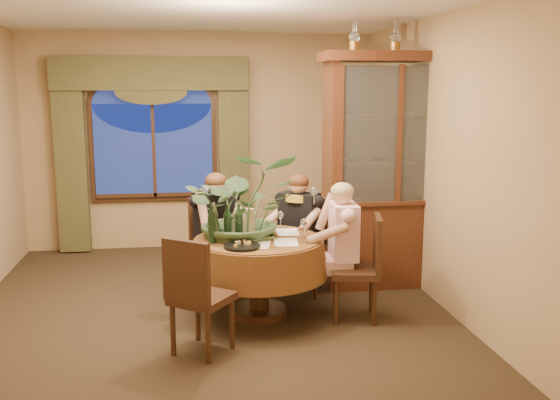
{
  "coord_description": "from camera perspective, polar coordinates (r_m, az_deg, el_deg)",
  "views": [
    {
      "loc": [
        -0.18,
        -5.77,
        2.12
      ],
      "look_at": [
        0.65,
        -0.25,
        1.1
      ],
      "focal_mm": 40.0,
      "sensor_mm": 36.0,
      "label": 1
    }
  ],
  "objects": [
    {
      "name": "floor",
      "position": [
        6.15,
        -6.44,
        -9.87
      ],
      "size": [
        5.0,
        5.0,
        0.0
      ],
      "primitive_type": "plane",
      "color": "black",
      "rests_on": "ground"
    },
    {
      "name": "wall_back",
      "position": [
        8.31,
        -7.31,
        5.3
      ],
      "size": [
        4.5,
        0.0,
        4.5
      ],
      "primitive_type": "plane",
      "rotation": [
        1.57,
        0.0,
        0.0
      ],
      "color": "#A07F55",
      "rests_on": "ground"
    },
    {
      "name": "wall_right",
      "position": [
        6.3,
        14.21,
        3.48
      ],
      "size": [
        0.0,
        5.0,
        5.0
      ],
      "primitive_type": "plane",
      "rotation": [
        1.57,
        0.0,
        -1.57
      ],
      "color": "#A07F55",
      "rests_on": "ground"
    },
    {
      "name": "ceiling",
      "position": [
        5.81,
        -7.02,
        16.99
      ],
      "size": [
        5.0,
        5.0,
        0.0
      ],
      "primitive_type": "plane",
      "rotation": [
        3.14,
        0.0,
        0.0
      ],
      "color": "white",
      "rests_on": "wall_back"
    },
    {
      "name": "window",
      "position": [
        8.25,
        -11.47,
        4.45
      ],
      "size": [
        1.62,
        0.1,
        1.32
      ],
      "primitive_type": null,
      "color": "navy",
      "rests_on": "wall_back"
    },
    {
      "name": "arched_transom",
      "position": [
        8.21,
        -11.66,
        9.87
      ],
      "size": [
        1.6,
        0.06,
        0.44
      ],
      "primitive_type": null,
      "color": "navy",
      "rests_on": "wall_back"
    },
    {
      "name": "drapery_left",
      "position": [
        8.33,
        -18.55,
        3.34
      ],
      "size": [
        0.38,
        0.14,
        2.32
      ],
      "primitive_type": "cube",
      "color": "#434222",
      "rests_on": "floor"
    },
    {
      "name": "drapery_right",
      "position": [
        8.23,
        -4.26,
        3.77
      ],
      "size": [
        0.38,
        0.14,
        2.32
      ],
      "primitive_type": "cube",
      "color": "#434222",
      "rests_on": "floor"
    },
    {
      "name": "swag_valance",
      "position": [
        8.13,
        -11.74,
        11.27
      ],
      "size": [
        2.45,
        0.16,
        0.42
      ],
      "primitive_type": null,
      "color": "#434222",
      "rests_on": "wall_back"
    },
    {
      "name": "dining_table",
      "position": [
        5.83,
        -1.96,
        -7.08
      ],
      "size": [
        1.44,
        1.44,
        0.75
      ],
      "primitive_type": "cylinder",
      "rotation": [
        0.0,
        0.0,
        0.14
      ],
      "color": "maroon",
      "rests_on": "floor"
    },
    {
      "name": "china_cabinet",
      "position": [
        6.73,
        10.11,
        2.62
      ],
      "size": [
        1.52,
        0.6,
        2.47
      ],
      "primitive_type": "cube",
      "color": "#3C190D",
      "rests_on": "floor"
    },
    {
      "name": "oil_lamp_left",
      "position": [
        6.56,
        6.82,
        14.81
      ],
      "size": [
        0.11,
        0.11,
        0.34
      ],
      "primitive_type": null,
      "color": "#A5722D",
      "rests_on": "china_cabinet"
    },
    {
      "name": "oil_lamp_center",
      "position": [
        6.69,
        10.5,
        14.62
      ],
      "size": [
        0.11,
        0.11,
        0.34
      ],
      "primitive_type": null,
      "color": "#A5722D",
      "rests_on": "china_cabinet"
    },
    {
      "name": "oil_lamp_right",
      "position": [
        6.84,
        14.02,
        14.4
      ],
      "size": [
        0.11,
        0.11,
        0.34
      ],
      "primitive_type": null,
      "color": "#A5722D",
      "rests_on": "china_cabinet"
    },
    {
      "name": "chair_right",
      "position": [
        5.77,
        6.86,
        -6.24
      ],
      "size": [
        0.5,
        0.5,
        0.96
      ],
      "primitive_type": "cube",
      "rotation": [
        0.0,
        0.0,
        1.35
      ],
      "color": "black",
      "rests_on": "floor"
    },
    {
      "name": "chair_back_right",
      "position": [
        6.47,
        2.82,
        -4.35
      ],
      "size": [
        0.59,
        0.59,
        0.96
      ],
      "primitive_type": "cube",
      "rotation": [
        0.0,
        0.0,
        -3.93
      ],
      "color": "black",
      "rests_on": "floor"
    },
    {
      "name": "chair_back",
      "position": [
        6.59,
        -5.88,
        -4.12
      ],
      "size": [
        0.55,
        0.55,
        0.96
      ],
      "primitive_type": "cube",
      "rotation": [
        0.0,
        0.0,
        -2.75
      ],
      "color": "black",
      "rests_on": "floor"
    },
    {
      "name": "chair_front_left",
      "position": [
        5.07,
        -7.14,
        -8.59
      ],
      "size": [
        0.59,
        0.59,
        0.96
      ],
      "primitive_type": "cube",
      "rotation": [
        0.0,
        0.0,
        -0.64
      ],
      "color": "black",
      "rests_on": "floor"
    },
    {
      "name": "person_pink",
      "position": [
        5.85,
        5.8,
        -4.45
      ],
      "size": [
        0.44,
        0.47,
        1.26
      ],
      "primitive_type": null,
      "rotation": [
        0.0,
        0.0,
        1.52
      ],
      "color": "#F6C1C9",
      "rests_on": "floor"
    },
    {
      "name": "person_back",
      "position": [
        6.41,
        -5.89,
        -3.09
      ],
      "size": [
        0.6,
        0.58,
        1.27
      ],
      "primitive_type": null,
      "rotation": [
        0.0,
        0.0,
        -2.67
      ],
      "color": "black",
      "rests_on": "floor"
    },
    {
      "name": "person_scarf",
      "position": [
        6.46,
        1.76,
        -3.05
      ],
      "size": [
        0.6,
        0.6,
        1.25
      ],
      "primitive_type": null,
      "rotation": [
        0.0,
        0.0,
        -3.79
      ],
      "color": "black",
      "rests_on": "floor"
    },
    {
      "name": "stoneware_vase",
      "position": [
        5.78,
        -2.91,
        -2.05
      ],
      "size": [
        0.14,
        0.14,
        0.26
      ],
      "primitive_type": null,
      "color": "#9C8662",
      "rests_on": "dining_table"
    },
    {
      "name": "centerpiece_plant",
      "position": [
        5.72,
        -3.37,
        3.22
      ],
      "size": [
        1.07,
        1.18,
        0.92
      ],
      "primitive_type": "imported",
      "color": "#3A5936",
      "rests_on": "dining_table"
    },
    {
      "name": "olive_bowl",
      "position": [
        5.65,
        -1.16,
        -3.45
      ],
      "size": [
        0.14,
        0.14,
        0.04
      ],
      "primitive_type": "imported",
      "color": "#4F5930",
      "rests_on": "dining_table"
    },
    {
      "name": "cheese_platter",
      "position": [
        5.39,
        -3.49,
        -4.25
      ],
      "size": [
        0.32,
        0.32,
        0.02
      ],
      "primitive_type": "cylinder",
      "color": "black",
      "rests_on": "dining_table"
    },
    {
      "name": "wine_bottle_0",
      "position": [
        5.72,
        -6.05,
        -1.87
      ],
      "size": [
        0.07,
        0.07,
        0.33
      ],
      "primitive_type": "cylinder",
      "color": "tan",
      "rests_on": "dining_table"
    },
    {
      "name": "wine_bottle_1",
      "position": [
        5.62,
        -3.78,
        -2.06
      ],
      "size": [
        0.07,
        0.07,
        0.33
      ],
      "primitive_type": "cylinder",
      "color": "black",
      "rests_on": "dining_table"
    },
    {
      "name": "wine_bottle_2",
      "position": [
        5.55,
        -6.27,
        -2.26
      ],
      "size": [
        0.07,
        0.07,
        0.33
      ],
      "primitive_type": "cylinder",
      "color": "black",
      "rests_on": "dining_table"
    },
    {
      "name": "wine_bottle_3",
      "position": [
        5.61,
        -4.83,
        -2.09
      ],
      "size": [
        0.07,
        0.07,
        0.33
      ],
      "primitive_type": "cylinder",
      "color": "black",
      "rests_on": "dining_table"
    },
    {
      "name": "wine_bottle_4",
      "position": [
        5.68,
        -3.97,
        -1.92
      ],
      "size": [
        0.07,
        0.07,
        0.33
      ],
      "primitive_type": "cylinder",
      "color": "tan",
      "rests_on": "dining_table"
    },
    {
      "name": "tasting_paper_0",
      "position": [
        5.55,
        0.55,
        -3.89
      ],
      "size": [
        0.24,
        0.32,
        0.0
      ],
      "primitive_type": "cube",
      "rotation": [
        0.0,
        0.0,
        -0.09
      ],
      "color": "white",
      "rests_on": "dining_table"
    },
    {
      "name": "tasting_paper_1",
      "position": [
        5.93,
        0.67,
        -2.96
      ],
      "size": [
        0.23,
        0.32,
        0.0
      ],
      "primitive_type": "cube",
      "rotation": [
        0.0,
        0.0,
        -0.08
      ],
      "color": "white",
      "rests_on": "dining_table"
    },
    {
      "name": "tasting_paper_2",
      "position": [
        5.47,
        -2.06,
        -4.1
      ],
      "size": [
        0.27,
        0.34,
        0.0
      ],
      "primitive_type": "cube",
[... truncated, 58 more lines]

